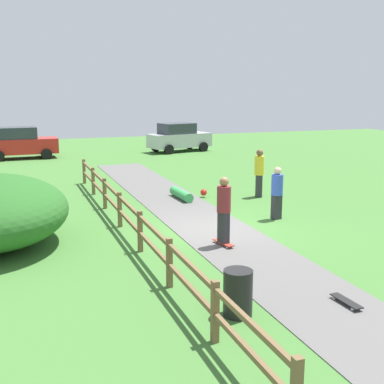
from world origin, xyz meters
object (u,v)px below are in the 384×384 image
(trash_bin, at_px, (238,293))
(skateboard_loose, at_px, (346,301))
(bystander_yellow, at_px, (259,171))
(skater_fallen, at_px, (183,194))
(skater_riding, at_px, (224,207))
(bystander_blue, at_px, (277,191))
(parked_car_red, at_px, (21,143))
(parked_car_silver, at_px, (179,137))

(trash_bin, height_order, skateboard_loose, trash_bin)
(bystander_yellow, bearing_deg, skater_fallen, 168.08)
(skater_riding, bearing_deg, trash_bin, -109.79)
(skater_fallen, xyz_separation_m, skateboard_loose, (-0.10, -10.33, -0.11))
(bystander_blue, distance_m, parked_car_red, 19.57)
(skater_riding, height_order, bystander_yellow, skater_riding)
(skater_riding, xyz_separation_m, bystander_yellow, (3.83, 5.34, -0.03))
(trash_bin, height_order, bystander_yellow, bystander_yellow)
(skateboard_loose, xyz_separation_m, parked_car_red, (-5.47, 24.50, 0.87))
(trash_bin, xyz_separation_m, parked_car_silver, (6.88, 24.15, 0.51))
(skater_riding, bearing_deg, bystander_blue, 36.35)
(skater_riding, relative_size, parked_car_red, 0.45)
(skateboard_loose, bearing_deg, parked_car_silver, 79.24)
(parked_car_silver, bearing_deg, parked_car_red, 179.94)
(bystander_blue, relative_size, bystander_yellow, 0.92)
(bystander_blue, bearing_deg, trash_bin, -124.82)
(skateboard_loose, height_order, parked_car_red, parked_car_red)
(skateboard_loose, relative_size, parked_car_silver, 0.18)
(skater_riding, relative_size, bystander_yellow, 1.00)
(parked_car_red, bearing_deg, trash_bin, -82.35)
(bystander_blue, xyz_separation_m, parked_car_red, (-7.47, 18.09, 0.00))
(skater_fallen, bearing_deg, bystander_yellow, -11.92)
(skater_fallen, xyz_separation_m, parked_car_silver, (4.55, 14.16, 0.76))
(skater_riding, xyz_separation_m, skateboard_loose, (0.77, -4.37, -1.00))
(parked_car_silver, bearing_deg, skater_riding, -105.09)
(trash_bin, xyz_separation_m, parked_car_red, (-3.25, 24.16, 0.51))
(trash_bin, bearing_deg, skater_riding, 70.21)
(skater_riding, xyz_separation_m, skater_fallen, (0.87, 5.96, -0.89))
(trash_bin, relative_size, skater_fallen, 0.54)
(skater_fallen, bearing_deg, parked_car_silver, 72.18)
(skater_riding, distance_m, bystander_yellow, 6.57)
(skater_riding, relative_size, bystander_blue, 1.09)
(skater_riding, distance_m, parked_car_red, 20.67)
(parked_car_red, bearing_deg, skateboard_loose, -77.41)
(skateboard_loose, bearing_deg, bystander_blue, 72.64)
(parked_car_silver, height_order, parked_car_red, same)
(skateboard_loose, distance_m, parked_car_silver, 24.94)
(bystander_yellow, distance_m, parked_car_silver, 14.87)
(skater_fallen, distance_m, parked_car_silver, 14.89)
(skateboard_loose, relative_size, parked_car_red, 0.19)
(trash_bin, distance_m, parked_car_silver, 25.12)
(parked_car_red, bearing_deg, skater_riding, -76.86)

